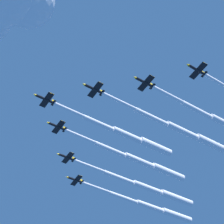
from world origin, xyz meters
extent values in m
cylinder|color=black|center=(7.69, 28.13, 154.80)|extent=(1.31, 9.01, 1.25)
cone|color=#EAB70C|center=(7.66, 33.18, 154.80)|extent=(1.19, 1.31, 1.18)
cylinder|color=black|center=(7.73, 23.38, 154.80)|extent=(0.94, 0.61, 0.93)
ellipsoid|color=black|center=(7.75, 30.11, 155.26)|extent=(0.86, 1.91, 0.78)
cube|color=black|center=(7.69, 27.59, 154.75)|extent=(8.35, 2.76, 1.34)
cube|color=#EAB70C|center=(3.89, 27.56, 155.37)|extent=(0.72, 2.31, 0.20)
cube|color=#EAB70C|center=(11.51, 27.62, 154.27)|extent=(0.72, 2.31, 0.20)
cube|color=black|center=(7.72, 24.35, 154.80)|extent=(3.19, 1.12, 0.56)
cube|color=#EAB70C|center=(7.86, 24.35, 155.74)|extent=(0.40, 1.40, 1.90)
cylinder|color=white|center=(7.79, 15.55, 154.80)|extent=(1.72, 17.32, 1.59)
cylinder|color=white|center=(8.20, 0.50, 154.76)|extent=(2.51, 17.33, 2.38)
cylinder|color=white|center=(7.91, -14.55, 154.81)|extent=(3.30, 17.33, 3.17)
cylinder|color=white|center=(7.59, -29.61, 154.88)|extent=(4.10, 17.34, 3.96)
cylinder|color=black|center=(-7.86, 14.02, 155.69)|extent=(1.34, 9.01, 1.27)
cone|color=#EAB70C|center=(-7.90, 19.07, 155.69)|extent=(1.22, 1.31, 1.21)
cylinder|color=black|center=(-7.83, 9.27, 155.69)|extent=(0.96, 0.61, 0.95)
ellipsoid|color=black|center=(-7.80, 16.00, 156.15)|extent=(0.88, 1.91, 0.80)
cube|color=black|center=(-7.87, 13.48, 155.64)|extent=(8.32, 2.76, 1.55)
cube|color=#EAB70C|center=(-11.65, 13.45, 156.36)|extent=(0.72, 2.31, 0.22)
cube|color=#EAB70C|center=(-4.06, 13.51, 155.06)|extent=(0.72, 2.31, 0.22)
cube|color=black|center=(-7.83, 10.24, 155.69)|extent=(3.18, 1.12, 0.64)
cube|color=#EAB70C|center=(-7.67, 10.24, 156.62)|extent=(0.45, 1.40, 1.89)
cylinder|color=white|center=(-7.76, 0.28, 155.69)|extent=(1.76, 19.99, 1.62)
cylinder|color=white|center=(-7.34, -17.08, 155.64)|extent=(2.57, 19.99, 2.42)
cylinder|color=white|center=(-7.62, -34.45, 155.71)|extent=(3.38, 20.00, 3.23)
cylinder|color=white|center=(-7.92, -51.83, 155.78)|extent=(4.19, 20.00, 4.04)
cylinder|color=black|center=(23.36, 14.14, 157.66)|extent=(1.35, 9.01, 1.25)
cone|color=#EAB70C|center=(23.31, 19.19, 157.66)|extent=(1.20, 1.31, 1.19)
cylinder|color=black|center=(23.41, 9.39, 157.66)|extent=(0.94, 0.61, 0.94)
ellipsoid|color=black|center=(23.41, 16.12, 158.12)|extent=(0.87, 1.91, 0.78)
cube|color=black|center=(23.36, 13.60, 157.61)|extent=(8.36, 2.79, 1.38)
cube|color=#EAB70C|center=(19.56, 13.56, 158.25)|extent=(0.73, 2.31, 0.20)
cube|color=#EAB70C|center=(27.18, 13.64, 157.11)|extent=(0.73, 2.31, 0.20)
cube|color=black|center=(23.40, 10.36, 157.66)|extent=(3.19, 1.13, 0.57)
cube|color=#EAB70C|center=(23.54, 10.36, 158.60)|extent=(0.41, 1.40, 1.90)
cylinder|color=white|center=(23.50, 0.58, 157.66)|extent=(1.80, 19.59, 1.59)
cylinder|color=white|center=(23.98, -16.43, 157.61)|extent=(2.59, 19.60, 2.39)
cylinder|color=white|center=(23.75, -33.45, 157.68)|extent=(3.39, 19.60, 3.18)
cylinder|color=white|center=(23.49, -50.48, 157.74)|extent=(4.18, 19.61, 3.98)
cylinder|color=black|center=(-23.42, -0.09, 154.39)|extent=(1.35, 9.01, 1.24)
cone|color=#EAB70C|center=(-23.47, 4.96, 154.39)|extent=(1.20, 1.31, 1.18)
cylinder|color=black|center=(-23.36, -4.84, 154.39)|extent=(0.94, 0.61, 0.93)
ellipsoid|color=black|center=(-23.37, 1.89, 154.85)|extent=(0.87, 1.91, 0.78)
cube|color=black|center=(-23.42, -0.63, 154.34)|extent=(8.37, 2.80, 1.32)
cube|color=#EAB70C|center=(-27.22, -0.68, 154.95)|extent=(0.73, 2.31, 0.20)
cube|color=#EAB70C|center=(-19.60, -0.59, 153.86)|extent=(0.73, 2.31, 0.20)
cube|color=black|center=(-23.37, -3.87, 154.39)|extent=(3.19, 1.14, 0.55)
cube|color=#EAB70C|center=(-23.24, -3.87, 155.33)|extent=(0.40, 1.40, 1.90)
cylinder|color=white|center=(-23.26, -13.22, 154.39)|extent=(1.80, 18.60, 1.58)
cylinder|color=white|center=(-22.78, -29.37, 154.35)|extent=(2.59, 18.60, 2.38)
cylinder|color=black|center=(39.03, 0.15, 155.80)|extent=(1.26, 9.01, 1.22)
cone|color=#EAB70C|center=(39.05, 5.20, 155.80)|extent=(1.16, 1.31, 1.15)
cylinder|color=black|center=(39.00, -4.60, 155.80)|extent=(0.91, 0.61, 0.91)
ellipsoid|color=black|center=(39.09, 2.13, 156.27)|extent=(0.84, 1.90, 0.76)
cube|color=black|center=(39.02, -0.39, 155.75)|extent=(8.38, 2.75, 1.07)
cube|color=#EAB70C|center=(35.20, -0.37, 156.25)|extent=(0.72, 2.30, 0.18)
cube|color=#EAB70C|center=(42.85, -0.41, 155.39)|extent=(0.72, 2.30, 0.18)
cube|color=black|center=(39.01, -3.63, 155.80)|extent=(3.20, 1.12, 0.45)
cube|color=#EAB70C|center=(39.11, -3.63, 156.75)|extent=(0.34, 1.40, 1.90)
cylinder|color=white|center=(38.95, -13.92, 155.80)|extent=(1.66, 20.75, 1.55)
cylinder|color=white|center=(39.15, -31.96, 155.77)|extent=(2.43, 20.76, 2.32)
cylinder|color=white|center=(38.64, -49.99, 155.81)|extent=(3.21, 20.76, 3.09)
cylinder|color=white|center=(38.10, -68.03, 155.86)|extent=(3.98, 20.77, 3.87)
cylinder|color=black|center=(-38.97, -14.20, 156.16)|extent=(1.43, 9.02, 1.27)
cone|color=#EAB70C|center=(-39.06, -9.15, 156.16)|extent=(1.23, 1.32, 1.20)
cylinder|color=black|center=(-38.88, -18.95, 156.16)|extent=(0.96, 0.62, 0.95)
ellipsoid|color=black|center=(-38.93, -12.22, 156.62)|extent=(0.90, 1.92, 0.80)
cube|color=black|center=(-38.97, -14.74, 156.11)|extent=(8.36, 2.85, 1.52)
cube|color=#EAB70C|center=(-42.75, -14.81, 156.81)|extent=(0.75, 2.31, 0.21)
cube|color=#EAB70C|center=(-35.16, -14.67, 155.55)|extent=(0.75, 2.31, 0.21)
cube|color=black|center=(-38.90, -17.98, 156.16)|extent=(3.19, 1.16, 0.62)
cube|color=#EAB70C|center=(-38.74, -17.98, 157.10)|extent=(0.46, 1.41, 1.89)
cylinder|color=white|center=(-38.73, -27.05, 156.16)|extent=(1.94, 17.97, 1.61)
cylinder|color=black|center=(54.69, -13.83, 156.62)|extent=(1.33, 9.01, 1.27)
cone|color=#EAB70C|center=(54.73, -8.78, 156.62)|extent=(1.21, 1.31, 1.20)
cylinder|color=black|center=(54.66, -18.58, 156.62)|extent=(0.95, 0.61, 0.95)
ellipsoid|color=black|center=(54.78, -11.85, 157.08)|extent=(0.87, 1.91, 0.80)
cube|color=black|center=(54.68, -14.37, 156.57)|extent=(8.33, 2.76, 1.52)
cube|color=#EAB70C|center=(50.89, -14.35, 157.28)|extent=(0.72, 2.30, 0.21)
cube|color=#EAB70C|center=(58.49, -14.40, 156.01)|extent=(0.72, 2.30, 0.21)
cube|color=black|center=(54.67, -17.61, 156.62)|extent=(3.18, 1.12, 0.63)
cube|color=#EAB70C|center=(54.82, -17.61, 157.56)|extent=(0.44, 1.40, 1.89)
cylinder|color=white|center=(54.60, -27.80, 156.62)|extent=(1.75, 20.51, 1.61)
cylinder|color=white|center=(54.77, -45.62, 156.57)|extent=(2.55, 20.51, 2.42)
cylinder|color=white|center=(54.25, -63.44, 156.64)|extent=(3.36, 20.52, 3.22)
cylinder|color=white|center=(53.69, -81.26, 156.72)|extent=(4.17, 20.52, 4.03)
sphere|color=white|center=(-19.97, 51.97, 171.31)|extent=(20.61, 20.61, 20.61)
camera|label=1|loc=(-120.59, 80.92, 24.03)|focal=72.87mm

